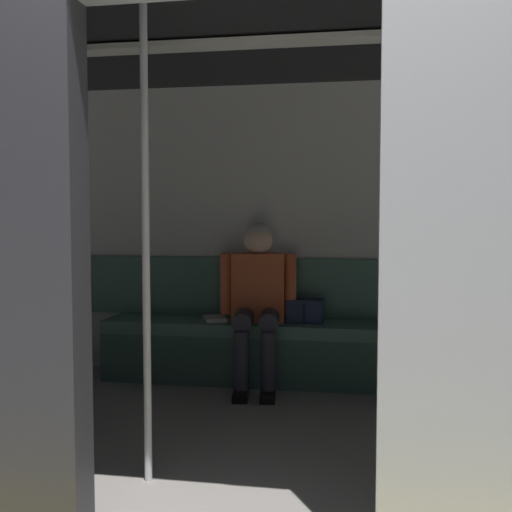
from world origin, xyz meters
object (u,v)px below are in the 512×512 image
at_px(book, 215,319).
at_px(grab_pole_door, 146,245).
at_px(bench_seat, 295,338).
at_px(person_seated, 258,293).
at_px(handbag, 305,311).
at_px(train_car, 260,157).

xyz_separation_m(book, grab_pole_door, (-0.12, 1.77, 0.63)).
height_order(bench_seat, grab_pole_door, grab_pole_door).
distance_m(person_seated, book, 0.40).
bearing_deg(person_seated, bench_seat, -168.92).
bearing_deg(bench_seat, handbag, -140.20).
xyz_separation_m(train_car, bench_seat, (-0.08, -1.04, -1.20)).
relative_size(bench_seat, handbag, 10.93).
bearing_deg(bench_seat, book, -2.15).
height_order(person_seated, book, person_seated).
height_order(bench_seat, person_seated, person_seated).
relative_size(book, grab_pole_door, 0.10).
bearing_deg(grab_pole_door, bench_seat, -105.45).
relative_size(handbag, grab_pole_door, 0.12).
bearing_deg(book, person_seated, 145.24).
bearing_deg(book, train_car, 93.83).
distance_m(person_seated, grab_pole_door, 1.76).
height_order(person_seated, handbag, person_seated).
bearing_deg(train_car, book, -63.98).
relative_size(person_seated, book, 5.37).
height_order(bench_seat, handbag, handbag).
distance_m(train_car, bench_seat, 1.59).
bearing_deg(handbag, bench_seat, 39.80).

